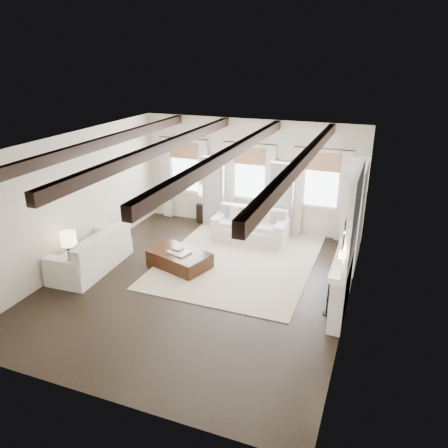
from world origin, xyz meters
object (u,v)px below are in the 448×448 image
at_px(side_table_back, 204,213).
at_px(sofa_back, 250,227).
at_px(ottoman, 180,259).
at_px(sofa_left, 93,254).
at_px(side_table_front, 72,267).

bearing_deg(side_table_back, sofa_back, -24.47).
bearing_deg(ottoman, sofa_back, 80.59).
distance_m(sofa_left, ottoman, 2.08).
relative_size(sofa_back, sofa_left, 0.90).
xyz_separation_m(sofa_left, side_table_back, (1.24, 3.87, -0.10)).
distance_m(ottoman, side_table_front, 2.50).
bearing_deg(ottoman, sofa_left, -138.41).
xyz_separation_m(ottoman, side_table_back, (-0.64, 3.02, 0.10)).
bearing_deg(sofa_left, sofa_back, 45.83).
distance_m(sofa_back, sofa_left, 4.29).
height_order(sofa_left, side_table_back, sofa_left).
xyz_separation_m(sofa_left, ottoman, (1.88, 0.86, -0.20)).
bearing_deg(sofa_left, side_table_back, 72.21).
bearing_deg(sofa_back, side_table_back, 155.53).
height_order(side_table_front, side_table_back, side_table_back).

